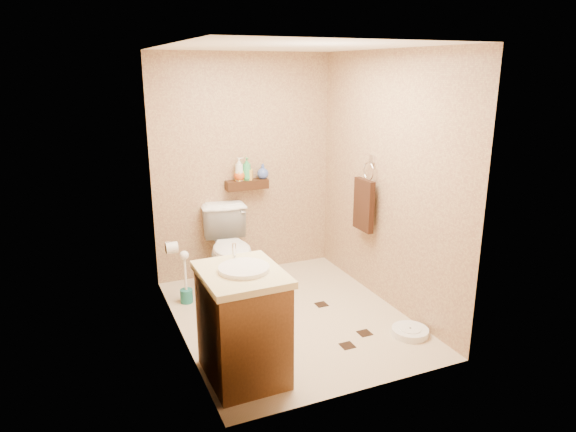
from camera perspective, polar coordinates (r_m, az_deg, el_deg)
name	(u,v)px	position (r m, az deg, el deg)	size (l,w,h in m)	color
ground	(290,316)	(4.89, 0.23, -11.07)	(2.50, 2.50, 0.00)	beige
wall_back	(244,167)	(5.61, -4.89, 5.46)	(2.00, 0.04, 2.40)	tan
wall_front	(367,232)	(3.40, 8.72, -1.79)	(2.00, 0.04, 2.40)	tan
wall_left	(175,203)	(4.18, -12.42, 1.42)	(0.04, 2.50, 2.40)	tan
wall_right	(387,182)	(4.94, 10.96, 3.76)	(0.04, 2.50, 2.40)	tan
ceiling	(290,46)	(4.35, 0.27, 18.32)	(2.00, 2.50, 0.02)	white
wall_shelf	(247,185)	(5.57, -4.58, 3.50)	(0.46, 0.14, 0.10)	#371B0F
floor_accents	(295,317)	(4.87, 0.82, -11.16)	(1.06, 1.36, 0.01)	black
toilet	(231,250)	(5.34, -6.40, -3.79)	(0.47, 0.83, 0.85)	white
vanity	(243,323)	(3.86, -5.05, -11.73)	(0.58, 0.70, 0.98)	brown
bathroom_scale	(410,332)	(4.69, 13.41, -12.38)	(0.42, 0.42, 0.06)	white
toilet_brush	(186,285)	(5.17, -11.28, -7.48)	(0.12, 0.12, 0.54)	#1B6D67
towel_ring	(364,203)	(5.16, 8.46, 1.49)	(0.12, 0.30, 0.76)	silver
toilet_paper	(172,248)	(4.98, -12.81, -3.45)	(0.12, 0.11, 0.12)	white
bottle_a	(239,169)	(5.51, -5.45, 5.20)	(0.10, 0.10, 0.25)	silver
bottle_b	(239,173)	(5.52, -5.43, 4.73)	(0.07, 0.07, 0.16)	yellow
bottle_c	(239,174)	(5.52, -5.42, 4.70)	(0.12, 0.12, 0.15)	#C14C16
bottle_d	(247,169)	(5.54, -4.59, 5.25)	(0.09, 0.09, 0.25)	#37A75F
bottle_e	(249,172)	(5.55, -4.37, 4.89)	(0.08, 0.08, 0.17)	gold
bottle_f	(263,171)	(5.60, -2.82, 4.98)	(0.13, 0.13, 0.16)	#4158A2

